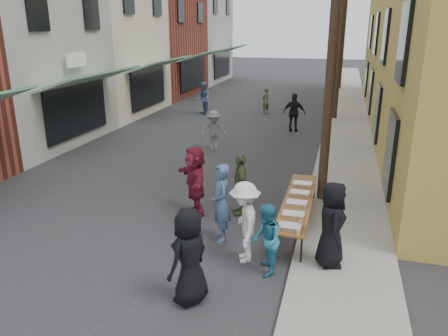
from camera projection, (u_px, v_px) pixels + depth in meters
The scene contains 27 objects.
ground at pixel (143, 227), 11.16m from camera, with size 120.00×120.00×0.00m, color #28282B.
sidewalk at pixel (347, 119), 23.64m from camera, with size 2.20×60.00×0.10m, color gray.
storefront_row at pixel (94, 39), 26.08m from camera, with size 8.00×37.00×9.00m.
utility_pole_near at pixel (333, 42), 11.43m from camera, with size 0.26×0.26×9.00m, color #2D2116.
utility_pole_mid at pixel (341, 33), 22.42m from camera, with size 0.26×0.26×9.00m, color #2D2116.
utility_pole_far at pixel (344, 30), 33.41m from camera, with size 0.26×0.26×9.00m, color #2D2116.
serving_table at pixel (298, 202), 10.94m from camera, with size 0.70×4.00×0.75m.
catering_tray_sausage at pixel (290, 227), 9.40m from camera, with size 0.50×0.33×0.08m, color maroon.
catering_tray_foil_b at pixel (293, 215), 10.00m from camera, with size 0.50×0.33×0.08m, color #B2B2B7.
catering_tray_buns at pixel (297, 203), 10.64m from camera, with size 0.50×0.33×0.08m, color tan.
catering_tray_foil_d at pixel (300, 193), 11.28m from camera, with size 0.50×0.33×0.08m, color #B2B2B7.
catering_tray_buns_end at pixel (302, 184), 11.92m from camera, with size 0.50×0.33×0.08m, color tan.
condiment_jar_a at pixel (278, 232), 9.18m from camera, with size 0.07×0.07×0.08m, color #A57F26.
condiment_jar_b at pixel (278, 230), 9.27m from camera, with size 0.07×0.07×0.08m, color #A57F26.
condiment_jar_c at pixel (279, 228), 9.36m from camera, with size 0.07×0.07×0.08m, color #A57F26.
cup_stack at pixel (298, 232), 9.12m from camera, with size 0.08×0.08×0.12m, color tan.
guest_front_a at pixel (189, 256), 7.92m from camera, with size 0.91×0.59×1.86m, color black.
guest_front_b at pixel (221, 203), 10.25m from camera, with size 0.69×0.45×1.90m, color #425A80.
guest_front_c at pixel (266, 240), 8.88m from camera, with size 0.74×0.58×1.53m, color teal.
guest_front_d at pixel (244, 222), 9.36m from camera, with size 1.17×0.67×1.81m, color silver.
guest_front_e at pixel (240, 184), 11.73m from camera, with size 0.99×0.41×1.70m, color #4E5E36.
guest_queue_back at pixel (195, 181), 11.68m from camera, with size 1.78×0.57×1.92m, color maroon.
server at pixel (332, 224), 8.99m from camera, with size 0.90×0.58×1.84m, color black.
passerby_left at pixel (214, 131), 17.78m from camera, with size 1.06×0.61×1.64m, color slate.
passerby_mid at pixel (294, 113), 20.83m from camera, with size 1.08×0.45×1.84m, color black.
passerby_right at pixel (266, 101), 25.04m from camera, with size 0.57×0.37×1.56m, color #525B35.
passerby_far at pixel (203, 99), 24.80m from camera, with size 0.90×0.70×1.85m, color #4B6191.
Camera 1 is at (4.68, -9.22, 4.94)m, focal length 35.00 mm.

